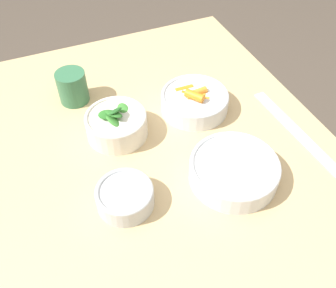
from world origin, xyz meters
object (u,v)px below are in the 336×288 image
(bowl_cookies, at_px, (125,196))
(cup, at_px, (72,87))
(bowl_greens, at_px, (117,124))
(bowl_carrots, at_px, (195,101))
(ruler, at_px, (295,130))
(bowl_beans_hotdog, at_px, (234,171))

(bowl_cookies, height_order, cup, cup)
(bowl_greens, distance_m, cup, 0.19)
(bowl_carrots, distance_m, cup, 0.33)
(bowl_greens, distance_m, ruler, 0.45)
(ruler, bearing_deg, bowl_greens, -111.42)
(cup, bearing_deg, bowl_cookies, 3.07)
(bowl_cookies, relative_size, ruler, 0.38)
(bowl_beans_hotdog, distance_m, cup, 0.49)
(bowl_greens, relative_size, ruler, 0.47)
(bowl_cookies, bearing_deg, bowl_carrots, 129.37)
(bowl_cookies, bearing_deg, bowl_greens, 167.03)
(bowl_beans_hotdog, height_order, bowl_cookies, bowl_beans_hotdog)
(bowl_carrots, height_order, bowl_beans_hotdog, bowl_carrots)
(bowl_greens, bearing_deg, bowl_carrots, 93.03)
(bowl_carrots, bearing_deg, ruler, 48.74)
(cup, bearing_deg, bowl_carrots, 60.63)
(bowl_greens, height_order, bowl_beans_hotdog, bowl_greens)
(bowl_cookies, distance_m, ruler, 0.47)
(bowl_carrots, relative_size, cup, 2.02)
(bowl_greens, xyz_separation_m, bowl_cookies, (0.21, -0.05, -0.01))
(bowl_carrots, bearing_deg, bowl_beans_hotdog, -5.03)
(bowl_beans_hotdog, distance_m, ruler, 0.23)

